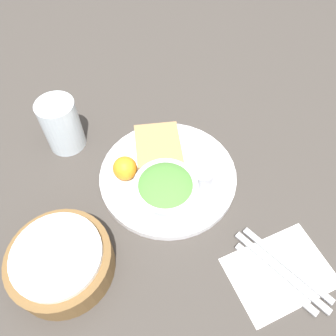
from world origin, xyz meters
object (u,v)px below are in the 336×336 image
bread_basket (61,261)px  fork (286,264)px  sandwich (157,150)px  knife (280,271)px  salad_bowl (166,190)px  spoon (275,278)px  drink_glass (62,125)px  dressing_cup (202,176)px  plate (168,176)px

bread_basket → fork: (-0.16, -0.37, -0.03)m
sandwich → knife: (-0.32, -0.11, -0.03)m
salad_bowl → bread_basket: salad_bowl is taller
knife → spoon: size_ratio=1.17×
drink_glass → spoon: 0.53m
sandwich → fork: size_ratio=0.74×
drink_glass → spoon: drink_glass is taller
dressing_cup → knife: (-0.22, -0.05, -0.03)m
plate → knife: (-0.27, -0.10, -0.00)m
knife → spoon: same height
sandwich → drink_glass: 0.22m
sandwich → knife: size_ratio=0.70×
plate → sandwich: size_ratio=2.10×
bread_basket → knife: bread_basket is taller
salad_bowl → drink_glass: (0.24, 0.15, 0.01)m
drink_glass → bread_basket: bearing=165.5°
bread_basket → spoon: 0.38m
fork → dressing_cup: bearing=175.5°
bread_basket → fork: size_ratio=0.95×
dressing_cup → bread_basket: (-0.06, 0.31, -0.00)m
spoon → fork: bearing=90.0°
dressing_cup → knife: 0.23m
spoon → plate: bearing=176.4°
sandwich → bread_basket: 0.29m
sandwich → dressing_cup: (-0.10, -0.06, -0.00)m
dressing_cup → bread_basket: bread_basket is taller
sandwich → spoon: bearing=-164.7°
fork → knife: bearing=-90.0°
plate → bread_basket: bread_basket is taller
fork → knife: size_ratio=0.95×
salad_bowl → fork: 0.26m
plate → bread_basket: (-0.11, 0.25, 0.03)m
plate → spoon: 0.29m
plate → sandwich: 0.06m
salad_bowl → dressing_cup: (0.01, -0.09, -0.02)m
salad_bowl → dressing_cup: salad_bowl is taller
drink_glass → salad_bowl: bearing=-148.8°
fork → knife: (-0.01, 0.02, 0.00)m
plate → knife: 0.29m
plate → dressing_cup: dressing_cup is taller
fork → plate: bearing=-176.4°
bread_basket → spoon: bread_basket is taller
sandwich → dressing_cup: size_ratio=2.94×
salad_bowl → spoon: 0.25m
drink_glass → fork: bearing=-146.7°
plate → dressing_cup: (-0.05, -0.06, 0.03)m
salad_bowl → spoon: (-0.22, -0.12, -0.04)m
spoon → dressing_cup: bearing=166.6°
drink_glass → knife: bearing=-148.5°
sandwich → salad_bowl: salad_bowl is taller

